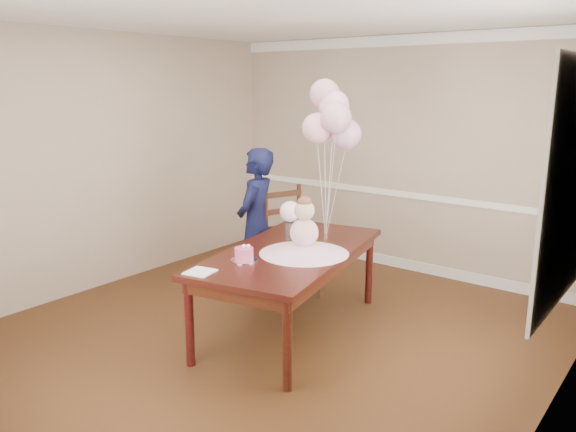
{
  "coord_description": "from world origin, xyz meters",
  "views": [
    {
      "loc": [
        2.93,
        -3.43,
        2.16
      ],
      "look_at": [
        0.07,
        0.29,
        1.05
      ],
      "focal_mm": 35.0,
      "sensor_mm": 36.0,
      "label": 1
    }
  ],
  "objects_px": {
    "woman": "(256,224)",
    "birthday_cake": "(244,254)",
    "dining_chair_seat": "(294,250)",
    "dining_table_top": "(291,252)"
  },
  "relations": [
    {
      "from": "woman",
      "to": "birthday_cake",
      "type": "bearing_deg",
      "value": 18.69
    },
    {
      "from": "birthday_cake",
      "to": "dining_chair_seat",
      "type": "xyz_separation_m",
      "value": [
        -0.38,
        1.17,
        -0.31
      ]
    },
    {
      "from": "birthday_cake",
      "to": "woman",
      "type": "relative_size",
      "value": 0.1
    },
    {
      "from": "dining_table_top",
      "to": "woman",
      "type": "relative_size",
      "value": 1.3
    },
    {
      "from": "dining_table_top",
      "to": "woman",
      "type": "distance_m",
      "value": 0.89
    },
    {
      "from": "birthday_cake",
      "to": "dining_chair_seat",
      "type": "distance_m",
      "value": 1.27
    },
    {
      "from": "birthday_cake",
      "to": "dining_chair_seat",
      "type": "height_order",
      "value": "birthday_cake"
    },
    {
      "from": "birthday_cake",
      "to": "woman",
      "type": "xyz_separation_m",
      "value": [
        -0.67,
        0.92,
        -0.04
      ]
    },
    {
      "from": "dining_table_top",
      "to": "birthday_cake",
      "type": "bearing_deg",
      "value": -113.96
    },
    {
      "from": "dining_table_top",
      "to": "birthday_cake",
      "type": "distance_m",
      "value": 0.5
    }
  ]
}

